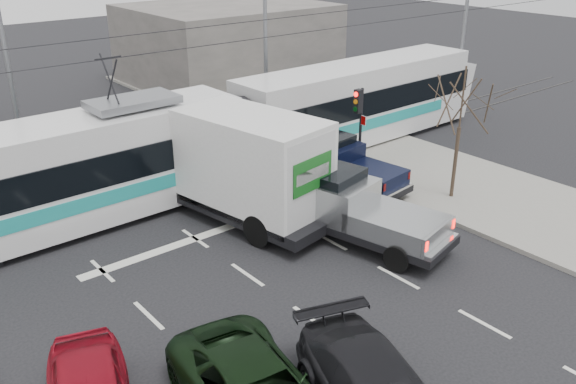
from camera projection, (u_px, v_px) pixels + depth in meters
ground at (358, 298)px, 17.26m from camera, size 120.00×120.00×0.00m
sidewalk_right at (530, 209)px, 22.46m from camera, size 6.00×60.00×0.15m
rails at (179, 189)px, 24.33m from camera, size 60.00×1.60×0.03m
building_right at (228, 44)px, 40.21m from camera, size 12.00×10.00×5.00m
bare_tree at (462, 104)px, 21.92m from camera, size 2.40×2.40×5.00m
traffic_signal at (359, 113)px, 24.52m from camera, size 0.44×0.44×3.60m
street_lamp_near at (262, 28)px, 29.36m from camera, size 2.38×0.25×9.00m
street_lamp_far at (0, 51)px, 24.09m from camera, size 2.38×0.25×9.00m
catenary at (172, 94)px, 22.78m from camera, size 60.00×0.20×7.00m
tram at (234, 132)px, 24.63m from camera, size 27.70×3.18×5.65m
silver_pickup at (350, 206)px, 20.22m from camera, size 3.41×6.52×2.25m
box_truck at (238, 166)px, 21.36m from camera, size 3.94×8.14×3.90m
navy_pickup at (342, 164)px, 24.07m from camera, size 2.39×5.10×2.07m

